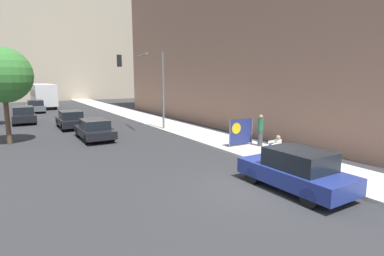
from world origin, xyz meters
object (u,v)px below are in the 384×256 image
Objects in this scene: car_on_road_far_lane at (36,106)px; street_tree_near_curb at (3,75)px; protest_banner at (241,132)px; traffic_light_pole at (147,77)px; city_bus_on_road at (43,94)px; jogger_on_sidewalk at (260,130)px; car_on_road_distant at (23,115)px; parked_car_curbside at (296,170)px; car_on_road_nearest at (94,129)px; seated_protester at (279,147)px; car_on_road_midblock at (71,120)px.

car_on_road_far_lane is 19.49m from street_tree_near_curb.
traffic_light_pole is at bearing 106.38° from protest_banner.
jogger_on_sidewalk is at bearing -76.75° from city_bus_on_road.
traffic_light_pole is 1.38× the size of car_on_road_distant.
car_on_road_far_lane is at bearing -102.33° from city_bus_on_road.
protest_banner is 6.77m from parked_car_curbside.
parked_car_curbside is 0.99× the size of car_on_road_distant.
street_tree_near_curb reaches higher than city_bus_on_road.
parked_car_curbside is 17.34m from street_tree_near_curb.
car_on_road_distant is (-3.72, 10.84, 0.07)m from car_on_road_nearest.
seated_protester is at bearing -74.79° from car_on_road_far_lane.
car_on_road_midblock is at bearing -89.82° from city_bus_on_road.
car_on_road_far_lane is (-6.04, 33.46, -0.02)m from parked_car_curbside.
traffic_light_pole is 9.21m from street_tree_near_curb.
car_on_road_far_lane is at bearing 97.64° from seated_protester.
car_on_road_far_lane is 0.41× the size of city_bus_on_road.
parked_car_curbside is at bearing 46.23° from jogger_on_sidewalk.
jogger_on_sidewalk is at bearing 56.95° from parked_car_curbside.
car_on_road_midblock is 0.97× the size of car_on_road_distant.
city_bus_on_road is at bearing 90.18° from car_on_road_midblock.
car_on_road_midblock is (-6.77, 16.02, -0.06)m from seated_protester.
traffic_light_pole is 5.60m from car_on_road_nearest.
car_on_road_far_lane is at bearing -81.66° from jogger_on_sidewalk.
protest_banner is at bearing -77.94° from city_bus_on_road.
street_tree_near_curb reaches higher than car_on_road_midblock.
jogger_on_sidewalk is 0.31× the size of traffic_light_pole.
parked_car_curbside is 13.83m from car_on_road_nearest.
car_on_road_far_lane is (-1.54, 14.55, 0.02)m from car_on_road_midblock.
seated_protester is 0.28× the size of car_on_road_distant.
seated_protester is 0.11× the size of city_bus_on_road.
car_on_road_far_lane is (-2.07, 20.22, 0.05)m from car_on_road_nearest.
city_bus_on_road is (-6.83, 37.33, 1.09)m from seated_protester.
seated_protester is at bearing -64.83° from car_on_road_distant.
traffic_light_pole is 20.54m from car_on_road_far_lane.
car_on_road_far_lane is (-8.75, 27.26, -0.25)m from protest_banner.
car_on_road_midblock reaches higher than car_on_road_nearest.
car_on_road_far_lane is (-9.65, 27.93, -0.35)m from jogger_on_sidewalk.
car_on_road_far_lane is at bearing 107.79° from protest_banner.
jogger_on_sidewalk is 9.77m from traffic_light_pole.
protest_banner is at bearing 66.46° from parked_car_curbside.
seated_protester is 0.28× the size of parked_car_curbside.
traffic_light_pole is (-1.93, 11.33, 3.35)m from seated_protester.
parked_car_curbside reaches higher than car_on_road_nearest.
jogger_on_sidewalk is 35.64m from city_bus_on_road.
city_bus_on_road reaches higher than protest_banner.
city_bus_on_road is at bearing 79.03° from car_on_road_distant.
car_on_road_midblock is (-7.20, 12.71, -0.27)m from protest_banner.
protest_banner is at bearing -73.62° from traffic_light_pole.
protest_banner reaches higher than car_on_road_far_lane.
protest_banner reaches higher than car_on_road_midblock.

